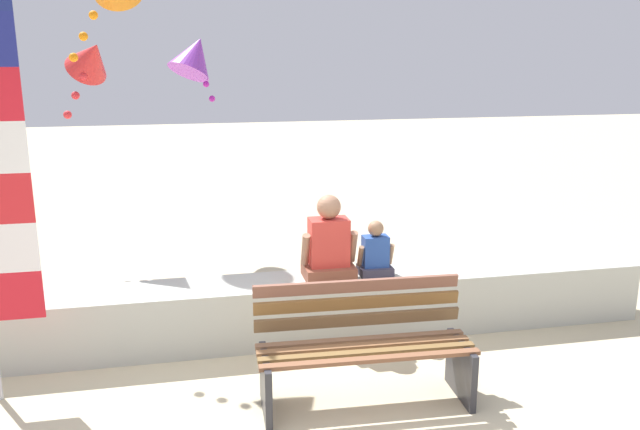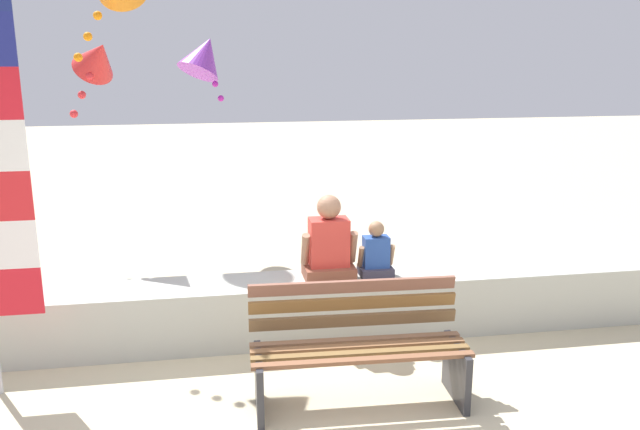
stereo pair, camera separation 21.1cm
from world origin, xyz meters
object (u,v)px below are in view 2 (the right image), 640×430
(person_adult, at_px, (329,246))
(kite_red, at_px, (97,58))
(person_child, at_px, (376,254))
(kite_purple, at_px, (204,56))
(park_bench, at_px, (358,349))

(person_adult, distance_m, kite_red, 3.00)
(person_child, xyz_separation_m, kite_purple, (-1.49, 3.30, 1.76))
(person_adult, bearing_deg, kite_red, 146.66)
(person_adult, height_order, kite_purple, kite_purple)
(person_adult, relative_size, kite_purple, 0.84)
(park_bench, bearing_deg, person_child, 70.01)
(kite_purple, bearing_deg, person_adult, -72.32)
(park_bench, relative_size, kite_red, 1.92)
(person_child, xyz_separation_m, kite_red, (-2.54, 1.38, 1.75))
(park_bench, xyz_separation_m, person_child, (0.44, 1.21, 0.35))
(person_adult, xyz_separation_m, kite_red, (-2.10, 1.38, 1.65))
(park_bench, distance_m, person_child, 1.33)
(park_bench, xyz_separation_m, kite_purple, (-1.05, 4.50, 2.10))
(person_adult, bearing_deg, person_child, 0.04)
(kite_purple, xyz_separation_m, kite_red, (-1.05, -1.92, -0.01))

